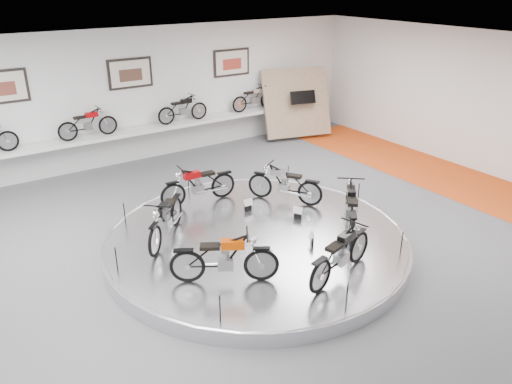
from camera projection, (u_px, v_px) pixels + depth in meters
floor at (265, 253)px, 10.48m from camera, size 16.00×16.00×0.00m
ceiling at (266, 59)px, 8.88m from camera, size 16.00×16.00×0.00m
wall_back at (132, 97)px, 15.00m from camera, size 16.00×0.00×16.00m
wall_right at (502, 108)px, 13.77m from camera, size 0.00×14.00×14.00m
orange_carpet_strip at (464, 183)px, 13.96m from camera, size 2.40×12.60×0.01m
dado_band at (137, 143)px, 15.56m from camera, size 15.68×0.04×1.10m
display_platform at (257, 241)px, 10.65m from camera, size 6.40×6.40×0.30m
platform_rim at (257, 236)px, 10.60m from camera, size 6.40×6.40×0.10m
shelf at (139, 131)px, 15.17m from camera, size 11.00×0.55×0.10m
poster_left at (1, 87)px, 12.89m from camera, size 1.35×0.06×0.88m
poster_center at (130, 73)px, 14.69m from camera, size 1.35×0.06×0.88m
poster_right at (232, 63)px, 16.48m from camera, size 1.35×0.06×0.88m
display_panel at (296, 103)px, 17.48m from camera, size 2.56×1.52×2.30m
shelf_bike_b at (88, 125)px, 14.24m from camera, size 1.22×0.43×0.73m
shelf_bike_c at (183, 111)px, 15.77m from camera, size 1.22×0.43×0.73m
shelf_bike_d at (254, 100)px, 17.15m from camera, size 1.22×0.43×0.73m
bike_a at (285, 183)px, 11.96m from camera, size 1.36×1.65×0.94m
bike_b at (198, 184)px, 11.89m from camera, size 1.67×0.70×0.96m
bike_c at (166, 218)px, 10.22m from camera, size 1.56×1.60×0.97m
bike_d at (224, 258)px, 8.80m from camera, size 1.72×1.37×0.97m
bike_e at (341, 253)px, 8.95m from camera, size 1.74×1.00×0.97m
bike_f at (351, 207)px, 10.66m from camera, size 1.59×1.72×1.02m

